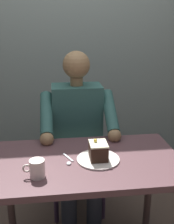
% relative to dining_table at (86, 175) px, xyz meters
% --- Properties ---
extents(cafe_rear_panel, '(6.40, 0.12, 3.00)m').
position_rel_dining_table_xyz_m(cafe_rear_panel, '(0.00, -1.45, 0.87)').
color(cafe_rear_panel, gray).
rests_on(cafe_rear_panel, ground).
extents(dining_table, '(1.10, 0.62, 0.73)m').
position_rel_dining_table_xyz_m(dining_table, '(0.00, 0.00, 0.00)').
color(dining_table, '#54373B').
rests_on(dining_table, ground).
extents(chair, '(0.42, 0.42, 0.91)m').
position_rel_dining_table_xyz_m(chair, '(0.00, -0.63, -0.13)').
color(chair, '#493550').
rests_on(chair, ground).
extents(seated_person, '(0.53, 0.58, 1.28)m').
position_rel_dining_table_xyz_m(seated_person, '(-0.00, -0.46, 0.04)').
color(seated_person, '#2C5853').
rests_on(seated_person, ground).
extents(dessert_plate, '(0.24, 0.24, 0.01)m').
position_rel_dining_table_xyz_m(dessert_plate, '(-0.07, 0.01, 0.10)').
color(dessert_plate, silver).
rests_on(dessert_plate, dining_table).
extents(cake_slice, '(0.10, 0.12, 0.11)m').
position_rel_dining_table_xyz_m(cake_slice, '(-0.07, 0.01, 0.16)').
color(cake_slice, '#321F15').
rests_on(cake_slice, dessert_plate).
extents(coffee_cup, '(0.11, 0.08, 0.09)m').
position_rel_dining_table_xyz_m(coffee_cup, '(0.26, 0.15, 0.15)').
color(coffee_cup, silver).
rests_on(coffee_cup, dining_table).
extents(dessert_spoon, '(0.06, 0.14, 0.01)m').
position_rel_dining_table_xyz_m(dessert_spoon, '(0.10, 0.01, 0.10)').
color(dessert_spoon, silver).
rests_on(dessert_spoon, dining_table).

